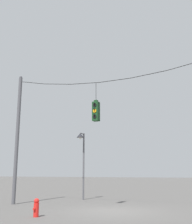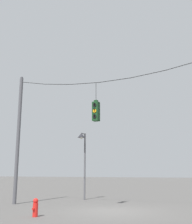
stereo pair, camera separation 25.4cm
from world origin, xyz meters
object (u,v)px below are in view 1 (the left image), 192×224
(utility_pole_left, at_px, (17,137))
(traffic_light_near_left_pole, at_px, (96,111))
(street_lamp, at_px, (82,148))
(fire_hydrant, at_px, (36,207))

(utility_pole_left, height_order, traffic_light_near_left_pole, utility_pole_left)
(utility_pole_left, xyz_separation_m, street_lamp, (2.51, 3.85, -0.46))
(street_lamp, relative_size, fire_hydrant, 6.07)
(utility_pole_left, height_order, fire_hydrant, utility_pole_left)
(fire_hydrant, bearing_deg, street_lamp, 102.32)
(street_lamp, bearing_deg, utility_pole_left, -123.11)
(traffic_light_near_left_pole, bearing_deg, utility_pole_left, 180.00)
(utility_pole_left, distance_m, traffic_light_near_left_pole, 5.44)
(street_lamp, xyz_separation_m, fire_hydrant, (1.60, -7.33, -3.11))
(utility_pole_left, bearing_deg, fire_hydrant, -40.31)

